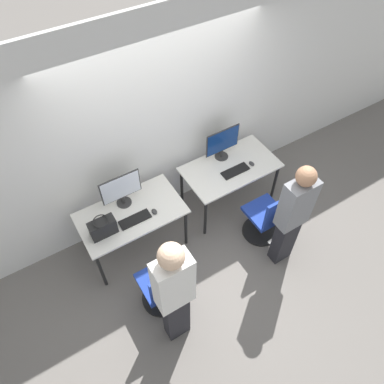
# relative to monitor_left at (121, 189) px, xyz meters

# --- Properties ---
(ground_plane) EXTENTS (20.00, 20.00, 0.00)m
(ground_plane) POSITION_rel_monitor_left_xyz_m (0.72, -0.53, -0.98)
(ground_plane) COLOR slate
(wall_back) EXTENTS (12.00, 0.05, 2.80)m
(wall_back) POSITION_rel_monitor_left_xyz_m (0.72, 0.30, 0.42)
(wall_back) COLOR silver
(wall_back) RESTS_ON ground_plane
(desk_left) EXTENTS (1.25, 0.70, 0.73)m
(desk_left) POSITION_rel_monitor_left_xyz_m (-0.00, -0.18, -0.33)
(desk_left) COLOR silver
(desk_left) RESTS_ON ground_plane
(monitor_left) EXTENTS (0.49, 0.18, 0.46)m
(monitor_left) POSITION_rel_monitor_left_xyz_m (0.00, 0.00, 0.00)
(monitor_left) COLOR #2D2D2D
(monitor_left) RESTS_ON desk_left
(keyboard_left) EXTENTS (0.38, 0.14, 0.02)m
(keyboard_left) POSITION_rel_monitor_left_xyz_m (0.00, -0.30, -0.24)
(keyboard_left) COLOR black
(keyboard_left) RESTS_ON desk_left
(mouse_left) EXTENTS (0.06, 0.09, 0.03)m
(mouse_left) POSITION_rel_monitor_left_xyz_m (0.24, -0.32, -0.24)
(mouse_left) COLOR #333333
(mouse_left) RESTS_ON desk_left
(office_chair_left) EXTENTS (0.48, 0.48, 0.91)m
(office_chair_left) POSITION_rel_monitor_left_xyz_m (-0.07, -1.05, -0.60)
(office_chair_left) COLOR black
(office_chair_left) RESTS_ON ground_plane
(person_left) EXTENTS (0.36, 0.23, 1.78)m
(person_left) POSITION_rel_monitor_left_xyz_m (-0.10, -1.42, 0.00)
(person_left) COLOR #232328
(person_left) RESTS_ON ground_plane
(desk_right) EXTENTS (1.25, 0.70, 0.73)m
(desk_right) POSITION_rel_monitor_left_xyz_m (1.44, -0.18, -0.33)
(desk_right) COLOR silver
(desk_right) RESTS_ON ground_plane
(monitor_right) EXTENTS (0.49, 0.18, 0.46)m
(monitor_right) POSITION_rel_monitor_left_xyz_m (1.44, 0.04, 0.00)
(monitor_right) COLOR #2D2D2D
(monitor_right) RESTS_ON desk_right
(keyboard_right) EXTENTS (0.38, 0.14, 0.02)m
(keyboard_right) POSITION_rel_monitor_left_xyz_m (1.44, -0.28, -0.24)
(keyboard_right) COLOR black
(keyboard_right) RESTS_ON desk_right
(mouse_right) EXTENTS (0.06, 0.09, 0.03)m
(mouse_right) POSITION_rel_monitor_left_xyz_m (1.70, -0.29, -0.24)
(mouse_right) COLOR #333333
(mouse_right) RESTS_ON desk_right
(office_chair_right) EXTENTS (0.48, 0.48, 0.91)m
(office_chair_right) POSITION_rel_monitor_left_xyz_m (1.52, -0.91, -0.60)
(office_chair_right) COLOR black
(office_chair_right) RESTS_ON ground_plane
(person_right) EXTENTS (0.36, 0.22, 1.65)m
(person_right) POSITION_rel_monitor_left_xyz_m (1.50, -1.28, -0.08)
(person_right) COLOR #232328
(person_right) RESTS_ON ground_plane
(handbag) EXTENTS (0.30, 0.18, 0.25)m
(handbag) POSITION_rel_monitor_left_xyz_m (-0.37, -0.29, -0.14)
(handbag) COLOR black
(handbag) RESTS_ON desk_left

